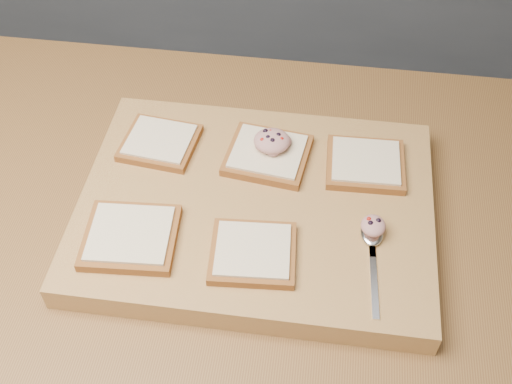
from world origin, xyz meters
TOP-DOWN VIEW (x-y plane):
  - island_counter at (0.00, 0.00)m, footprint 2.00×0.80m
  - cutting_board at (0.01, 0.01)m, footprint 0.51×0.39m
  - bread_far_left at (-0.15, 0.10)m, footprint 0.12×0.11m
  - bread_far_center at (0.02, 0.10)m, footprint 0.13×0.13m
  - bread_far_right at (0.16, 0.10)m, footprint 0.12×0.11m
  - bread_near_left at (-0.15, -0.08)m, footprint 0.13×0.12m
  - bread_near_center at (0.02, -0.09)m, footprint 0.12×0.11m
  - tuna_salad_dollop at (0.02, 0.11)m, footprint 0.06×0.05m
  - spoon at (0.18, -0.04)m, footprint 0.03×0.16m
  - spoon_salad at (0.18, -0.03)m, footprint 0.03×0.04m

SIDE VIEW (x-z plane):
  - island_counter at x=0.00m, z-range 0.00..0.90m
  - cutting_board at x=0.01m, z-range 0.90..0.94m
  - spoon at x=0.18m, z-range 0.94..0.95m
  - bread_far_left at x=-0.15m, z-range 0.94..0.96m
  - bread_near_center at x=0.02m, z-range 0.94..0.96m
  - bread_far_right at x=0.16m, z-range 0.94..0.96m
  - bread_far_center at x=0.02m, z-range 0.94..0.96m
  - bread_near_left at x=-0.15m, z-range 0.94..0.96m
  - spoon_salad at x=0.18m, z-range 0.95..0.97m
  - tuna_salad_dollop at x=0.02m, z-range 0.96..0.98m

